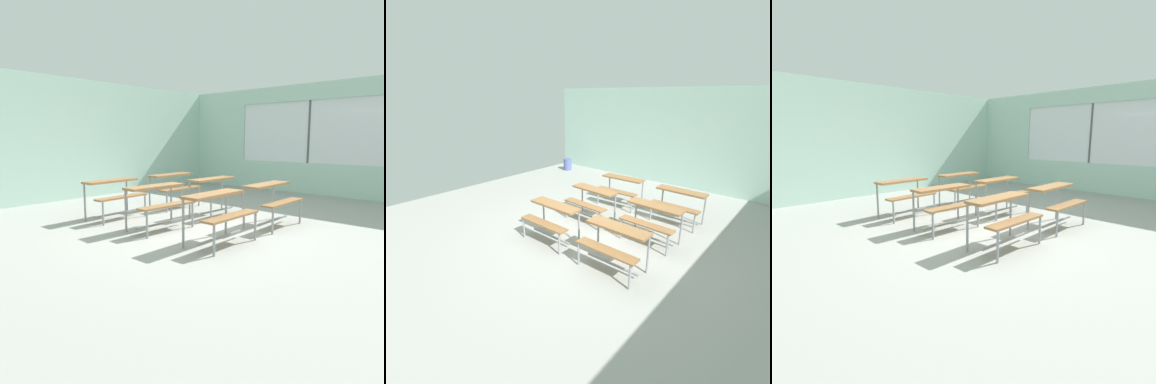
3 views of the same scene
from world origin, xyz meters
TOP-DOWN VIEW (x-y plane):
  - ground at (0.00, 0.00)m, footprint 10.00×9.00m
  - wall_back at (0.00, 4.50)m, footprint 10.00×0.12m
  - desk_bench_r0c0 at (-0.46, -0.68)m, footprint 1.10×0.60m
  - desk_bench_r0c1 at (1.02, -0.69)m, footprint 1.11×0.60m
  - desk_bench_r1c0 at (-0.49, 0.59)m, footprint 1.12×0.63m
  - desk_bench_r1c1 at (1.04, 0.58)m, footprint 1.11×0.61m
  - desk_bench_r2c0 at (-0.50, 1.83)m, footprint 1.12×0.64m
  - desk_bench_r2c1 at (1.06, 1.80)m, footprint 1.10×0.60m
  - trash_bin at (-4.09, 3.62)m, footprint 0.30×0.30m

SIDE VIEW (x-z plane):
  - ground at x=0.00m, z-range -0.05..0.00m
  - trash_bin at x=-4.09m, z-range 0.00..0.43m
  - desk_bench_r0c0 at x=-0.46m, z-range 0.19..0.93m
  - desk_bench_r0c1 at x=1.02m, z-range 0.19..0.93m
  - desk_bench_r1c0 at x=-0.49m, z-range 0.19..0.93m
  - desk_bench_r1c1 at x=1.04m, z-range 0.19..0.93m
  - desk_bench_r2c0 at x=-0.50m, z-range 0.19..0.93m
  - desk_bench_r2c1 at x=1.06m, z-range 0.19..0.93m
  - wall_back at x=0.00m, z-range 0.00..3.00m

